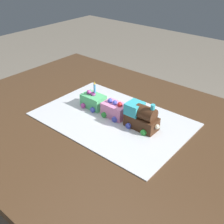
% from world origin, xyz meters
% --- Properties ---
extents(dining_table, '(1.40, 1.00, 0.74)m').
position_xyz_m(dining_table, '(0.00, 0.00, 0.63)').
color(dining_table, '#4C331E').
rests_on(dining_table, ground).
extents(cake_board, '(0.60, 0.40, 0.00)m').
position_xyz_m(cake_board, '(0.00, -0.03, 0.74)').
color(cake_board, silver).
rests_on(cake_board, dining_table).
extents(cake_locomotive, '(0.14, 0.08, 0.12)m').
position_xyz_m(cake_locomotive, '(-0.12, -0.06, 0.79)').
color(cake_locomotive, '#472816').
rests_on(cake_locomotive, cake_board).
extents(cake_car_hopper_bubblegum, '(0.10, 0.08, 0.07)m').
position_xyz_m(cake_car_hopper_bubblegum, '(0.01, -0.06, 0.77)').
color(cake_car_hopper_bubblegum, pink).
rests_on(cake_car_hopper_bubblegum, cake_board).
extents(cake_car_caboose_mint_green, '(0.10, 0.08, 0.07)m').
position_xyz_m(cake_car_caboose_mint_green, '(0.12, -0.06, 0.77)').
color(cake_car_caboose_mint_green, '#59CC7A').
rests_on(cake_car_caboose_mint_green, cake_board).
extents(birthday_candle, '(0.01, 0.01, 0.05)m').
position_xyz_m(birthday_candle, '(0.11, -0.06, 0.84)').
color(birthday_candle, '#4CA5E5').
rests_on(birthday_candle, cake_car_caboose_mint_green).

